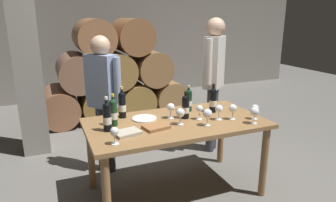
{
  "coord_description": "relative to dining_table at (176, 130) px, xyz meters",
  "views": [
    {
      "loc": [
        -1.13,
        -2.52,
        1.75
      ],
      "look_at": [
        0.0,
        0.2,
        0.91
      ],
      "focal_mm": 32.59,
      "sensor_mm": 36.0,
      "label": 1
    }
  ],
  "objects": [
    {
      "name": "ground_plane",
      "position": [
        0.0,
        0.0,
        -0.67
      ],
      "size": [
        14.0,
        14.0,
        0.0
      ],
      "primitive_type": "plane",
      "color": "#66635E"
    },
    {
      "name": "cellar_back_wall",
      "position": [
        0.0,
        4.2,
        0.73
      ],
      "size": [
        10.0,
        0.24,
        2.8
      ],
      "primitive_type": "cube",
      "color": "gray",
      "rests_on": "ground_plane"
    },
    {
      "name": "barrel_stack",
      "position": [
        -0.0,
        2.6,
        0.06
      ],
      "size": [
        2.49,
        0.9,
        1.69
      ],
      "color": "#8D5B3F",
      "rests_on": "ground_plane"
    },
    {
      "name": "stone_pillar",
      "position": [
        -1.3,
        1.6,
        0.63
      ],
      "size": [
        0.32,
        0.32,
        2.6
      ],
      "primitive_type": "cube",
      "color": "gray",
      "rests_on": "ground_plane"
    },
    {
      "name": "dining_table",
      "position": [
        0.0,
        0.0,
        0.0
      ],
      "size": [
        1.7,
        0.9,
        0.76
      ],
      "color": "olive",
      "rests_on": "ground_plane"
    },
    {
      "name": "wine_bottle_0",
      "position": [
        0.26,
        0.25,
        0.21
      ],
      "size": [
        0.07,
        0.07,
        0.27
      ],
      "color": "black",
      "rests_on": "dining_table"
    },
    {
      "name": "wine_bottle_1",
      "position": [
        -0.66,
        -0.0,
        0.23
      ],
      "size": [
        0.07,
        0.07,
        0.31
      ],
      "color": "black",
      "rests_on": "dining_table"
    },
    {
      "name": "wine_bottle_2",
      "position": [
        -0.44,
        0.31,
        0.23
      ],
      "size": [
        0.07,
        0.07,
        0.31
      ],
      "color": "black",
      "rests_on": "dining_table"
    },
    {
      "name": "wine_bottle_3",
      "position": [
        -0.58,
        0.12,
        0.22
      ],
      "size": [
        0.07,
        0.07,
        0.3
      ],
      "color": "#19381E",
      "rests_on": "dining_table"
    },
    {
      "name": "wine_bottle_4",
      "position": [
        0.12,
        0.05,
        0.21
      ],
      "size": [
        0.07,
        0.07,
        0.27
      ],
      "color": "black",
      "rests_on": "dining_table"
    },
    {
      "name": "wine_bottle_5",
      "position": [
        0.47,
        0.12,
        0.22
      ],
      "size": [
        0.07,
        0.07,
        0.3
      ],
      "color": "black",
      "rests_on": "dining_table"
    },
    {
      "name": "wine_glass_0",
      "position": [
        -0.0,
        -0.1,
        0.2
      ],
      "size": [
        0.08,
        0.08,
        0.16
      ],
      "color": "white",
      "rests_on": "dining_table"
    },
    {
      "name": "wine_glass_1",
      "position": [
        0.65,
        -0.34,
        0.2
      ],
      "size": [
        0.09,
        0.09,
        0.16
      ],
      "color": "white",
      "rests_on": "dining_table"
    },
    {
      "name": "wine_glass_2",
      "position": [
        0.74,
        -0.23,
        0.2
      ],
      "size": [
        0.07,
        0.07,
        0.15
      ],
      "color": "white",
      "rests_on": "dining_table"
    },
    {
      "name": "wine_glass_3",
      "position": [
        -0.01,
        0.1,
        0.2
      ],
      "size": [
        0.08,
        0.08,
        0.15
      ],
      "color": "white",
      "rests_on": "dining_table"
    },
    {
      "name": "wine_glass_4",
      "position": [
        0.23,
        -0.03,
        0.19
      ],
      "size": [
        0.07,
        0.07,
        0.14
      ],
      "color": "white",
      "rests_on": "dining_table"
    },
    {
      "name": "wine_glass_5",
      "position": [
        0.53,
        -0.16,
        0.2
      ],
      "size": [
        0.08,
        0.08,
        0.15
      ],
      "color": "white",
      "rests_on": "dining_table"
    },
    {
      "name": "wine_glass_6",
      "position": [
        0.4,
        -0.12,
        0.2
      ],
      "size": [
        0.08,
        0.08,
        0.15
      ],
      "color": "white",
      "rests_on": "dining_table"
    },
    {
      "name": "wine_glass_7",
      "position": [
        0.22,
        -0.22,
        0.2
      ],
      "size": [
        0.09,
        0.09,
        0.16
      ],
      "color": "white",
      "rests_on": "dining_table"
    },
    {
      "name": "wine_glass_8",
      "position": [
        -0.66,
        -0.31,
        0.19
      ],
      "size": [
        0.07,
        0.07,
        0.14
      ],
      "color": "white",
      "rests_on": "dining_table"
    },
    {
      "name": "tasting_notebook",
      "position": [
        -0.52,
        -0.14,
        0.11
      ],
      "size": [
        0.25,
        0.2,
        0.03
      ],
      "primitive_type": "cube",
      "rotation": [
        0.0,
        0.0,
        0.21
      ],
      "color": "#B2A893",
      "rests_on": "dining_table"
    },
    {
      "name": "leather_ledger",
      "position": [
        -0.24,
        -0.11,
        0.11
      ],
      "size": [
        0.25,
        0.2,
        0.03
      ],
      "primitive_type": "cube",
      "rotation": [
        0.0,
        0.0,
        0.19
      ],
      "color": "#936038",
      "rests_on": "dining_table"
    },
    {
      "name": "serving_plate",
      "position": [
        -0.26,
        0.17,
        0.1
      ],
      "size": [
        0.24,
        0.24,
        0.01
      ],
      "primitive_type": "cylinder",
      "color": "white",
      "rests_on": "dining_table"
    },
    {
      "name": "sommelier_presenting",
      "position": [
        0.85,
        0.75,
        0.37
      ],
      "size": [
        0.39,
        0.35,
        1.72
      ],
      "color": "#383842",
      "rests_on": "ground_plane"
    },
    {
      "name": "taster_seated_left",
      "position": [
        -0.55,
        0.72,
        0.25
      ],
      "size": [
        0.34,
        0.41,
        1.54
      ],
      "color": "#383842",
      "rests_on": "ground_plane"
    }
  ]
}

